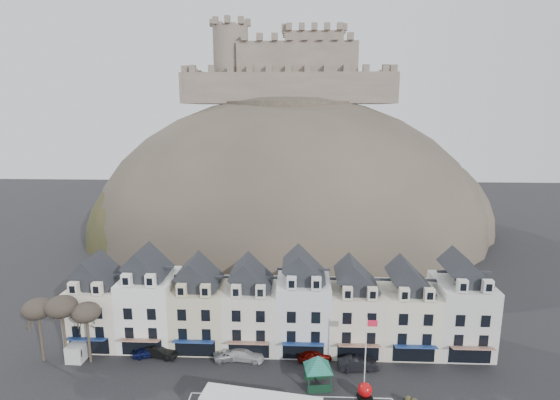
# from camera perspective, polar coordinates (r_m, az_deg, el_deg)

# --- Properties ---
(townhouse_terrace) EXTENTS (54.40, 9.35, 11.80)m
(townhouse_terrace) POSITION_cam_1_polar(r_m,az_deg,el_deg) (59.21, -0.19, -13.72)
(townhouse_terrace) COLOR #EDE5CE
(townhouse_terrace) RESTS_ON ground
(castle_hill) EXTENTS (100.00, 76.00, 68.00)m
(castle_hill) POSITION_cam_1_polar(r_m,az_deg,el_deg) (110.70, 1.69, -4.27)
(castle_hill) COLOR #3B352D
(castle_hill) RESTS_ON ground
(castle) EXTENTS (50.20, 22.20, 22.00)m
(castle) POSITION_cam_1_polar(r_m,az_deg,el_deg) (113.71, 1.48, 16.57)
(castle) COLOR #65594D
(castle) RESTS_ON ground
(tree_left_far) EXTENTS (3.61, 3.61, 8.24)m
(tree_left_far) POSITION_cam_1_polar(r_m,az_deg,el_deg) (62.21, -29.09, -12.38)
(tree_left_far) COLOR #372F23
(tree_left_far) RESTS_ON ground
(tree_left_mid) EXTENTS (3.78, 3.78, 8.64)m
(tree_left_mid) POSITION_cam_1_polar(r_m,az_deg,el_deg) (60.61, -26.65, -12.41)
(tree_left_mid) COLOR #372F23
(tree_left_mid) RESTS_ON ground
(tree_left_near) EXTENTS (3.43, 3.43, 7.84)m
(tree_left_near) POSITION_cam_1_polar(r_m,az_deg,el_deg) (59.52, -23.99, -13.33)
(tree_left_near) COLOR #372F23
(tree_left_near) RESTS_ON ground
(bus_shelter) EXTENTS (5.97, 5.97, 3.83)m
(bus_shelter) POSITION_cam_1_polar(r_m,az_deg,el_deg) (52.34, 4.98, -20.39)
(bus_shelter) COLOR black
(bus_shelter) RESTS_ON ground
(red_buoy) EXTENTS (1.67, 1.67, 1.93)m
(red_buoy) POSITION_cam_1_polar(r_m,az_deg,el_deg) (52.18, 11.03, -23.31)
(red_buoy) COLOR black
(red_buoy) RESTS_ON ground
(flagpole) EXTENTS (1.23, 0.13, 8.51)m
(flagpole) POSITION_cam_1_polar(r_m,az_deg,el_deg) (51.88, 11.24, -18.47)
(flagpole) COLOR silver
(flagpole) RESTS_ON ground
(white_van) EXTENTS (2.20, 4.75, 2.14)m
(white_van) POSITION_cam_1_polar(r_m,az_deg,el_deg) (63.87, -24.43, -17.09)
(white_van) COLOR silver
(white_van) RESTS_ON ground
(car_navy) EXTENTS (4.21, 2.55, 1.34)m
(car_navy) POSITION_cam_1_polar(r_m,az_deg,el_deg) (60.87, -16.77, -18.42)
(car_navy) COLOR #0B1038
(car_navy) RESTS_ON ground
(car_black) EXTENTS (5.03, 2.77, 1.57)m
(car_black) POSITION_cam_1_polar(r_m,az_deg,el_deg) (60.40, -15.48, -18.47)
(car_black) COLOR black
(car_black) RESTS_ON ground
(car_silver) EXTENTS (4.92, 3.42, 1.27)m
(car_silver) POSITION_cam_1_polar(r_m,az_deg,el_deg) (58.49, -6.35, -19.34)
(car_silver) COLOR #919398
(car_silver) RESTS_ON ground
(car_white) EXTENTS (5.23, 2.69, 1.45)m
(car_white) POSITION_cam_1_polar(r_m,az_deg,el_deg) (58.08, -4.70, -19.44)
(car_white) COLOR silver
(car_white) RESTS_ON ground
(car_maroon) EXTENTS (4.61, 2.66, 1.48)m
(car_maroon) POSITION_cam_1_polar(r_m,az_deg,el_deg) (57.88, 4.51, -19.54)
(car_maroon) COLOR #570805
(car_maroon) RESTS_ON ground
(car_charcoal) EXTENTS (4.97, 2.22, 1.58)m
(car_charcoal) POSITION_cam_1_polar(r_m,az_deg,el_deg) (56.85, 10.16, -20.28)
(car_charcoal) COLOR black
(car_charcoal) RESTS_ON ground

